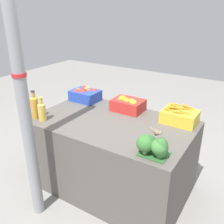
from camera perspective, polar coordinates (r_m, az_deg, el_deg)
ground_plane at (r=2.89m, az=0.00°, el=-16.22°), size 10.00×10.00×0.00m
market_table at (r=2.66m, az=0.00°, el=-9.73°), size 1.56×0.95×0.78m
support_pole at (r=2.08m, az=-20.03°, el=4.93°), size 0.11×0.11×2.46m
apple_crate at (r=3.01m, az=-6.16°, el=4.01°), size 0.33×0.24×0.16m
orange_crate at (r=2.70m, az=3.54°, el=1.81°), size 0.33×0.24×0.16m
carrot_crate at (r=2.50m, az=15.21°, el=-0.93°), size 0.33×0.25×0.16m
broccoli_pile at (r=1.92m, az=9.14°, el=-7.43°), size 0.24×0.20×0.18m
juice_bottle_amber at (r=2.61m, az=-17.27°, el=1.19°), size 0.08×0.08×0.29m
juice_bottle_golden at (r=2.55m, az=-15.74°, el=0.26°), size 0.08×0.08×0.24m
sparrow_bird at (r=1.86m, az=10.17°, el=-4.56°), size 0.13×0.07×0.05m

